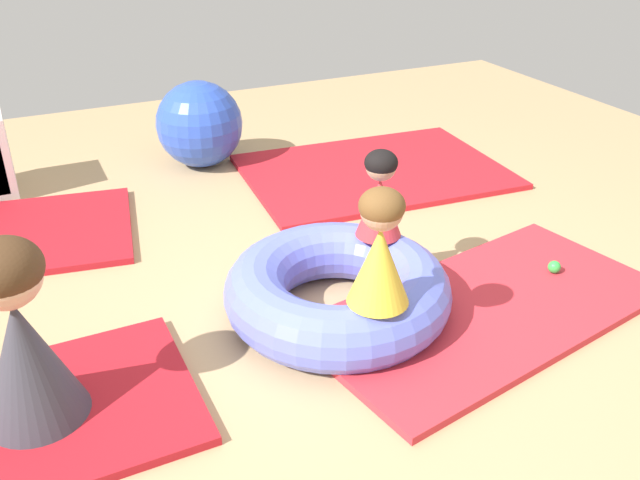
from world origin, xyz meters
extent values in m
plane|color=tan|center=(0.00, 0.00, 0.00)|extent=(8.00, 8.00, 0.00)
cube|color=red|center=(1.14, 1.48, 0.02)|extent=(1.93, 1.43, 0.04)
cube|color=red|center=(0.78, -0.33, 0.02)|extent=(1.98, 1.24, 0.04)
cube|color=#B21923|center=(-1.32, -0.19, 0.02)|extent=(1.23, 0.91, 0.04)
torus|color=#6070E5|center=(0.09, -0.04, 0.15)|extent=(1.11, 1.11, 0.30)
cone|color=yellow|center=(0.10, -0.41, 0.48)|extent=(0.38, 0.38, 0.36)
sphere|color=tan|center=(0.10, -0.41, 0.74)|extent=(0.18, 0.18, 0.18)
ellipsoid|color=brown|center=(0.10, -0.41, 0.76)|extent=(0.19, 0.19, 0.15)
cone|color=red|center=(0.40, 0.14, 0.46)|extent=(0.32, 0.32, 0.31)
sphere|color=tan|center=(0.40, 0.14, 0.68)|extent=(0.15, 0.15, 0.15)
ellipsoid|color=black|center=(0.40, 0.14, 0.70)|extent=(0.17, 0.17, 0.13)
cone|color=#383842|center=(-1.32, -0.19, 0.30)|extent=(0.45, 0.45, 0.52)
sphere|color=#DBAD89|center=(-1.32, -0.19, 0.69)|extent=(0.26, 0.26, 0.26)
ellipsoid|color=#472D19|center=(-1.32, -0.19, 0.71)|extent=(0.28, 0.28, 0.22)
sphere|color=yellow|center=(0.21, -0.26, 0.09)|extent=(0.11, 0.11, 0.11)
sphere|color=green|center=(1.30, -0.22, 0.07)|extent=(0.07, 0.07, 0.07)
sphere|color=blue|center=(0.06, 2.20, 0.32)|extent=(0.63, 0.63, 0.63)
camera|label=1|loc=(-1.19, -2.55, 1.94)|focal=38.38mm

